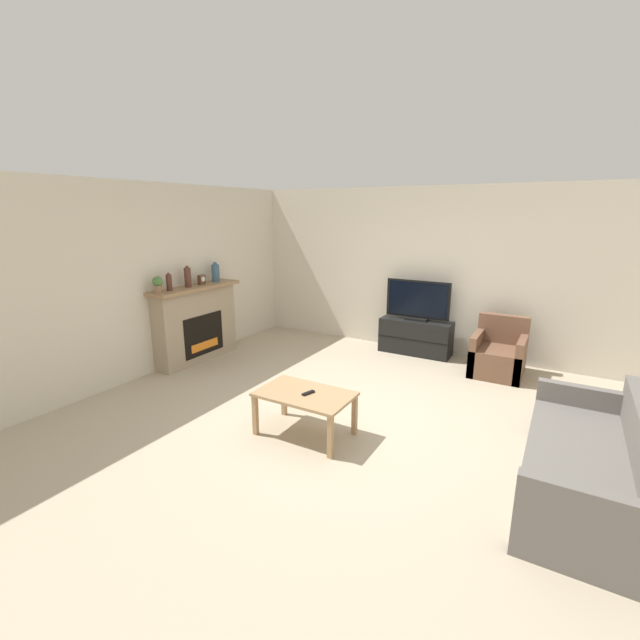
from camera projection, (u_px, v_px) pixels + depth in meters
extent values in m
plane|color=tan|center=(344.00, 413.00, 5.03)|extent=(24.00, 24.00, 0.00)
cube|color=beige|center=(423.00, 271.00, 7.07)|extent=(12.00, 0.06, 2.70)
cube|color=beige|center=(157.00, 279.00, 6.18)|extent=(0.06, 12.00, 2.70)
cube|color=tan|center=(196.00, 325.00, 6.71)|extent=(0.30, 1.45, 1.14)
cube|color=black|center=(204.00, 335.00, 6.67)|extent=(0.01, 0.80, 0.63)
cube|color=orange|center=(205.00, 345.00, 6.71)|extent=(0.01, 0.56, 0.13)
cube|color=#93704C|center=(195.00, 288.00, 6.55)|extent=(0.42, 1.57, 0.05)
cylinder|color=#512D23|center=(169.00, 283.00, 6.12)|extent=(0.08, 0.08, 0.23)
sphere|color=#512D23|center=(168.00, 274.00, 6.09)|extent=(0.05, 0.05, 0.05)
cylinder|color=#512D23|center=(188.00, 278.00, 6.41)|extent=(0.10, 0.10, 0.29)
sphere|color=#512D23|center=(187.00, 267.00, 6.37)|extent=(0.06, 0.06, 0.06)
cylinder|color=#385670|center=(216.00, 273.00, 6.91)|extent=(0.13, 0.13, 0.28)
sphere|color=#385670|center=(215.00, 264.00, 6.87)|extent=(0.07, 0.07, 0.07)
cube|color=brown|center=(202.00, 280.00, 6.66)|extent=(0.07, 0.11, 0.15)
cylinder|color=white|center=(203.00, 279.00, 6.64)|extent=(0.00, 0.08, 0.08)
cylinder|color=#936B4C|center=(158.00, 289.00, 5.97)|extent=(0.10, 0.10, 0.10)
sphere|color=#477038|center=(158.00, 281.00, 5.95)|extent=(0.14, 0.14, 0.14)
cube|color=black|center=(416.00, 337.00, 7.08)|extent=(1.16, 0.42, 0.57)
cube|color=black|center=(411.00, 340.00, 6.91)|extent=(1.14, 0.01, 0.01)
cube|color=black|center=(417.00, 319.00, 7.01)|extent=(0.37, 0.18, 0.04)
cube|color=black|center=(418.00, 299.00, 6.93)|extent=(1.05, 0.03, 0.62)
cube|color=black|center=(417.00, 299.00, 6.91)|extent=(0.96, 0.01, 0.55)
cube|color=brown|center=(497.00, 361.00, 6.17)|extent=(0.70, 0.76, 0.40)
cube|color=brown|center=(503.00, 329.00, 6.33)|extent=(0.70, 0.14, 0.42)
cube|color=brown|center=(476.00, 352.00, 6.30)|extent=(0.10, 0.76, 0.59)
cube|color=brown|center=(521.00, 358.00, 6.00)|extent=(0.10, 0.76, 0.59)
cube|color=#A37F56|center=(305.00, 394.00, 4.44)|extent=(0.98, 0.61, 0.03)
cube|color=#A37F56|center=(255.00, 415.00, 4.50)|extent=(0.05, 0.05, 0.44)
cube|color=#A37F56|center=(330.00, 437.00, 4.06)|extent=(0.05, 0.05, 0.44)
cube|color=#A37F56|center=(284.00, 397.00, 4.94)|extent=(0.05, 0.05, 0.44)
cube|color=#A37F56|center=(355.00, 415.00, 4.50)|extent=(0.05, 0.05, 0.44)
cube|color=black|center=(308.00, 393.00, 4.41)|extent=(0.08, 0.16, 0.02)
cube|color=#66605B|center=(584.00, 474.00, 3.51)|extent=(0.88, 1.96, 0.42)
cube|color=#66605B|center=(588.00, 534.00, 2.71)|extent=(0.88, 0.11, 0.63)
cube|color=#66605B|center=(584.00, 417.00, 4.26)|extent=(0.88, 0.11, 0.63)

